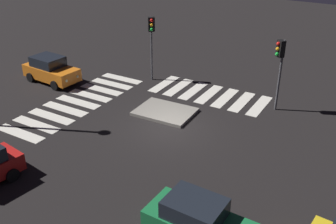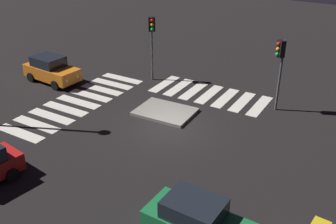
{
  "view_description": "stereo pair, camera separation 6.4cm",
  "coord_description": "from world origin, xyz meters",
  "px_view_note": "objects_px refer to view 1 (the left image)",
  "views": [
    {
      "loc": [
        -9.64,
        16.3,
        10.55
      ],
      "look_at": [
        0.0,
        0.0,
        1.0
      ],
      "focal_mm": 41.76,
      "sensor_mm": 36.0,
      "label": 1
    },
    {
      "loc": [
        -9.69,
        16.26,
        10.55
      ],
      "look_at": [
        0.0,
        0.0,
        1.0
      ],
      "focal_mm": 41.76,
      "sensor_mm": 36.0,
      "label": 2
    }
  ],
  "objects_px": {
    "car_green": "(199,222)",
    "car_orange": "(51,70)",
    "traffic_island": "(165,112)",
    "traffic_light_south": "(280,58)",
    "traffic_light_east": "(151,33)"
  },
  "relations": [
    {
      "from": "traffic_island",
      "to": "traffic_light_south",
      "type": "xyz_separation_m",
      "value": [
        -5.42,
        -3.73,
        3.19
      ]
    },
    {
      "from": "traffic_light_east",
      "to": "car_orange",
      "type": "bearing_deg",
      "value": -96.91
    },
    {
      "from": "traffic_island",
      "to": "car_orange",
      "type": "bearing_deg",
      "value": -1.02
    },
    {
      "from": "car_orange",
      "to": "traffic_island",
      "type": "bearing_deg",
      "value": 3.29
    },
    {
      "from": "traffic_island",
      "to": "traffic_light_east",
      "type": "relative_size",
      "value": 0.76
    },
    {
      "from": "traffic_island",
      "to": "traffic_light_east",
      "type": "xyz_separation_m",
      "value": [
        3.46,
        -4.01,
        3.34
      ]
    },
    {
      "from": "car_orange",
      "to": "traffic_light_south",
      "type": "relative_size",
      "value": 0.99
    },
    {
      "from": "car_orange",
      "to": "traffic_light_east",
      "type": "bearing_deg",
      "value": 37.05
    },
    {
      "from": "traffic_light_south",
      "to": "traffic_light_east",
      "type": "distance_m",
      "value": 8.89
    },
    {
      "from": "car_green",
      "to": "car_orange",
      "type": "height_order",
      "value": "car_orange"
    },
    {
      "from": "car_orange",
      "to": "traffic_light_south",
      "type": "xyz_separation_m",
      "value": [
        -14.85,
        -3.56,
        2.39
      ]
    },
    {
      "from": "traffic_island",
      "to": "traffic_light_south",
      "type": "distance_m",
      "value": 7.31
    },
    {
      "from": "traffic_island",
      "to": "traffic_light_east",
      "type": "distance_m",
      "value": 6.26
    },
    {
      "from": "traffic_island",
      "to": "car_green",
      "type": "height_order",
      "value": "car_green"
    },
    {
      "from": "traffic_light_south",
      "to": "traffic_island",
      "type": "bearing_deg",
      "value": -15.77
    }
  ]
}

